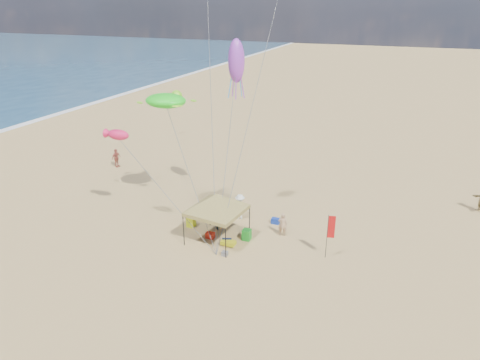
{
  "coord_description": "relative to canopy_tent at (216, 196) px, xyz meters",
  "views": [
    {
      "loc": [
        9.14,
        -19.55,
        14.04
      ],
      "look_at": [
        0.0,
        3.0,
        4.0
      ],
      "focal_mm": 32.53,
      "sensor_mm": 36.0,
      "label": 1
    }
  ],
  "objects": [
    {
      "name": "person_far_a",
      "position": [
        -14.08,
        8.58,
        -2.25
      ],
      "size": [
        0.57,
        1.05,
        1.7
      ],
      "primitive_type": "imported",
      "rotation": [
        0.0,
        0.0,
        1.41
      ],
      "color": "#A74E40",
      "rests_on": "ground"
    },
    {
      "name": "person_near_b",
      "position": [
        -0.34,
        1.54,
        -2.18
      ],
      "size": [
        1.1,
        1.14,
        1.85
      ],
      "primitive_type": "imported",
      "rotation": [
        0.0,
        0.0,
        0.92
      ],
      "color": "#39434E",
      "rests_on": "ground"
    },
    {
      "name": "crate_grey",
      "position": [
        1.16,
        -1.47,
        -2.96
      ],
      "size": [
        0.34,
        0.3,
        0.28
      ],
      "primitive_type": "cube",
      "color": "slate",
      "rests_on": "ground"
    },
    {
      "name": "person_near_a",
      "position": [
        3.61,
        2.16,
        -2.31
      ],
      "size": [
        0.65,
        0.5,
        1.58
      ],
      "primitive_type": "imported",
      "rotation": [
        0.0,
        0.0,
        3.37
      ],
      "color": "tan",
      "rests_on": "ground"
    },
    {
      "name": "cooler_red",
      "position": [
        -0.55,
        0.08,
        -2.91
      ],
      "size": [
        0.54,
        0.38,
        0.38
      ],
      "primitive_type": "cube",
      "color": "red",
      "rests_on": "ground"
    },
    {
      "name": "turtle_kite",
      "position": [
        -4.82,
        2.69,
        4.89
      ],
      "size": [
        3.24,
        2.84,
        0.93
      ],
      "primitive_type": "ellipsoid",
      "rotation": [
        0.0,
        0.0,
        -0.25
      ],
      "color": "#1FE71E",
      "rests_on": "ground"
    },
    {
      "name": "canopy_tent",
      "position": [
        0.0,
        0.0,
        0.0
      ],
      "size": [
        6.0,
        6.0,
        3.73
      ],
      "color": "black",
      "rests_on": "ground"
    },
    {
      "name": "bag_orange",
      "position": [
        -1.13,
        3.22,
        -2.92
      ],
      "size": [
        0.54,
        0.69,
        0.36
      ],
      "primitive_type": "cylinder",
      "rotation": [
        0.0,
        1.57,
        1.22
      ],
      "color": "orange",
      "rests_on": "ground"
    },
    {
      "name": "chair_yellow",
      "position": [
        -2.41,
        1.02,
        -2.75
      ],
      "size": [
        0.5,
        0.5,
        0.7
      ],
      "primitive_type": "cube",
      "color": "#D7F01A",
      "rests_on": "ground"
    },
    {
      "name": "fish_kite",
      "position": [
        -6.9,
        0.12,
        3.04
      ],
      "size": [
        1.7,
        1.2,
        0.68
      ],
      "primitive_type": "ellipsoid",
      "rotation": [
        0.0,
        0.0,
        -0.3
      ],
      "color": "#E11C51",
      "rests_on": "ground"
    },
    {
      "name": "feather_flag",
      "position": [
        6.9,
        0.63,
        -1.22
      ],
      "size": [
        0.42,
        0.14,
        2.8
      ],
      "color": "black",
      "rests_on": "ground"
    },
    {
      "name": "chair_green",
      "position": [
        1.68,
        0.78,
        -2.75
      ],
      "size": [
        0.5,
        0.5,
        0.7
      ],
      "primitive_type": "cube",
      "color": "#188820",
      "rests_on": "ground"
    },
    {
      "name": "squid_kite",
      "position": [
        -0.51,
        4.43,
        7.42
      ],
      "size": [
        1.27,
        1.27,
        2.76
      ],
      "primitive_type": "ellipsoid",
      "rotation": [
        0.0,
        0.0,
        0.22
      ],
      "color": "purple",
      "rests_on": "ground"
    },
    {
      "name": "ground",
      "position": [
        1.2,
        -2.16,
        -3.1
      ],
      "size": [
        280.0,
        280.0,
        0.0
      ],
      "primitive_type": "plane",
      "color": "tan",
      "rests_on": "ground"
    },
    {
      "name": "beach_cart",
      "position": [
        0.89,
        -0.33,
        -2.9
      ],
      "size": [
        0.9,
        0.5,
        0.24
      ],
      "primitive_type": "cube",
      "color": "#C9C816",
      "rests_on": "ground"
    },
    {
      "name": "cooler_blue",
      "position": [
        2.72,
        3.53,
        -2.91
      ],
      "size": [
        0.54,
        0.38,
        0.38
      ],
      "primitive_type": "cube",
      "color": "#122E96",
      "rests_on": "ground"
    },
    {
      "name": "bag_navy",
      "position": [
        0.7,
        -0.12,
        -2.92
      ],
      "size": [
        0.69,
        0.54,
        0.36
      ],
      "primitive_type": "cylinder",
      "rotation": [
        0.0,
        1.57,
        0.35
      ],
      "color": "#0D163A",
      "rests_on": "ground"
    },
    {
      "name": "person_near_c",
      "position": [
        0.19,
        3.31,
        -2.2
      ],
      "size": [
        1.29,
        0.9,
        1.81
      ],
      "primitive_type": "imported",
      "rotation": [
        0.0,
        0.0,
        3.35
      ],
      "color": "silver",
      "rests_on": "ground"
    }
  ]
}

